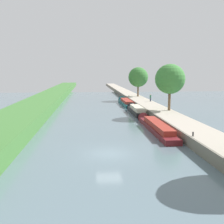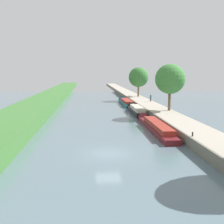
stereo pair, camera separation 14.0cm
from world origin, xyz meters
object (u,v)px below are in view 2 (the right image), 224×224
at_px(narrowboat_maroon, 155,126).
at_px(narrowboat_black, 136,110).
at_px(narrowboat_teal, 126,102).
at_px(mooring_bollard_far, 129,96).
at_px(person_walking, 151,98).
at_px(mooring_bollard_near, 193,134).

relative_size(narrowboat_maroon, narrowboat_black, 1.34).
xyz_separation_m(narrowboat_teal, mooring_bollard_far, (1.79, 6.54, 0.86)).
xyz_separation_m(narrowboat_teal, person_walking, (5.09, -4.62, 1.51)).
xyz_separation_m(narrowboat_black, mooring_bollard_near, (1.79, -23.70, 0.80)).
bearing_deg(narrowboat_teal, mooring_bollard_far, 74.73).
bearing_deg(narrowboat_black, narrowboat_teal, 89.99).
height_order(narrowboat_teal, person_walking, person_walking).
xyz_separation_m(narrowboat_maroon, person_walking, (5.20, 24.95, 1.49)).
xyz_separation_m(narrowboat_maroon, mooring_bollard_far, (1.90, 36.11, 0.85)).
xyz_separation_m(narrowboat_teal, mooring_bollard_near, (1.79, -37.95, 0.86)).
xyz_separation_m(narrowboat_black, person_walking, (5.09, 9.63, 1.44)).
relative_size(narrowboat_black, mooring_bollard_near, 26.54).
distance_m(narrowboat_maroon, mooring_bollard_near, 8.63).
xyz_separation_m(narrowboat_maroon, mooring_bollard_near, (1.90, -8.38, 0.85)).
relative_size(narrowboat_black, narrowboat_teal, 0.78).
height_order(narrowboat_black, person_walking, person_walking).
bearing_deg(narrowboat_maroon, mooring_bollard_near, -77.25).
bearing_deg(person_walking, mooring_bollard_far, 106.47).
xyz_separation_m(narrowboat_black, mooring_bollard_far, (1.79, 20.80, 0.80)).
distance_m(mooring_bollard_near, mooring_bollard_far, 44.49).
relative_size(person_walking, mooring_bollard_near, 3.69).
distance_m(narrowboat_teal, mooring_bollard_near, 38.00).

